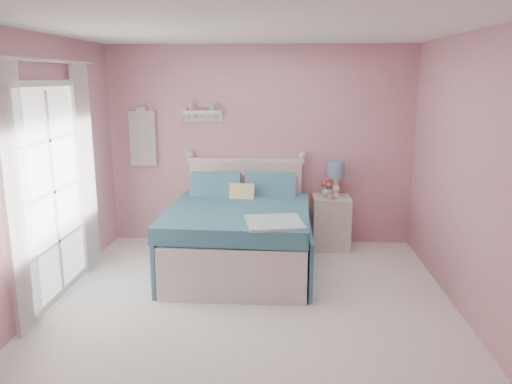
# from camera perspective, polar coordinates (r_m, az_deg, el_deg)

# --- Properties ---
(floor) EXTENTS (4.50, 4.50, 0.00)m
(floor) POSITION_cam_1_polar(r_m,az_deg,el_deg) (4.82, -0.83, -14.02)
(floor) COLOR white
(floor) RESTS_ON ground
(room_shell) EXTENTS (4.50, 4.50, 4.50)m
(room_shell) POSITION_cam_1_polar(r_m,az_deg,el_deg) (4.33, -0.90, 4.98)
(room_shell) COLOR #CA8089
(room_shell) RESTS_ON floor
(bed) EXTENTS (1.63, 2.01, 1.15)m
(bed) POSITION_cam_1_polar(r_m,az_deg,el_deg) (5.84, -1.87, -4.87)
(bed) COLOR silver
(bed) RESTS_ON floor
(nightstand) EXTENTS (0.48, 0.47, 0.69)m
(nightstand) POSITION_cam_1_polar(r_m,az_deg,el_deg) (6.57, 8.57, -3.43)
(nightstand) COLOR beige
(nightstand) RESTS_ON floor
(table_lamp) EXTENTS (0.22, 0.22, 0.45)m
(table_lamp) POSITION_cam_1_polar(r_m,az_deg,el_deg) (6.47, 9.13, 2.26)
(table_lamp) COLOR white
(table_lamp) RESTS_ON nightstand
(vase) EXTENTS (0.17, 0.17, 0.14)m
(vase) POSITION_cam_1_polar(r_m,az_deg,el_deg) (6.47, 8.10, 0.11)
(vase) COLOR silver
(vase) RESTS_ON nightstand
(teacup) EXTENTS (0.10, 0.10, 0.07)m
(teacup) POSITION_cam_1_polar(r_m,az_deg,el_deg) (6.35, 8.54, -0.50)
(teacup) COLOR #C48395
(teacup) RESTS_ON nightstand
(roses) EXTENTS (0.14, 0.11, 0.12)m
(roses) POSITION_cam_1_polar(r_m,az_deg,el_deg) (6.45, 8.11, 1.07)
(roses) COLOR #DE4B63
(roses) RESTS_ON vase
(wall_shelf) EXTENTS (0.50, 0.15, 0.25)m
(wall_shelf) POSITION_cam_1_polar(r_m,az_deg,el_deg) (6.57, -6.10, 8.97)
(wall_shelf) COLOR silver
(wall_shelf) RESTS_ON room_shell
(hanging_dress) EXTENTS (0.34, 0.03, 0.72)m
(hanging_dress) POSITION_cam_1_polar(r_m,az_deg,el_deg) (6.77, -12.84, 5.99)
(hanging_dress) COLOR white
(hanging_dress) RESTS_ON room_shell
(french_door) EXTENTS (0.04, 1.32, 2.16)m
(french_door) POSITION_cam_1_polar(r_m,az_deg,el_deg) (5.32, -22.22, -0.06)
(french_door) COLOR silver
(french_door) RESTS_ON floor
(curtain_near) EXTENTS (0.04, 0.40, 2.32)m
(curtain_near) POSITION_cam_1_polar(r_m,az_deg,el_deg) (4.63, -25.63, -0.87)
(curtain_near) COLOR white
(curtain_near) RESTS_ON floor
(curtain_far) EXTENTS (0.04, 0.40, 2.32)m
(curtain_far) POSITION_cam_1_polar(r_m,az_deg,el_deg) (5.95, -18.87, 2.54)
(curtain_far) COLOR white
(curtain_far) RESTS_ON floor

